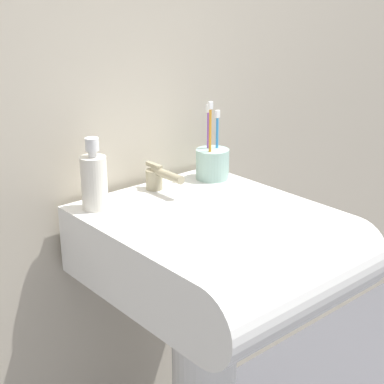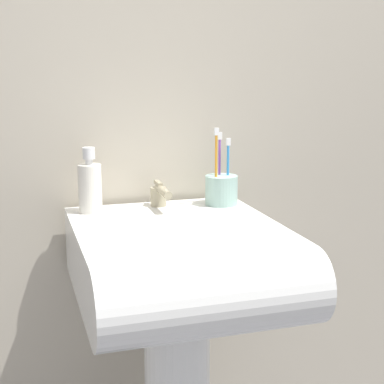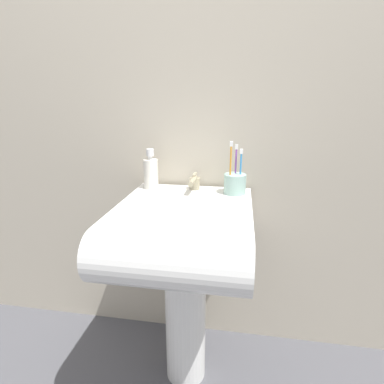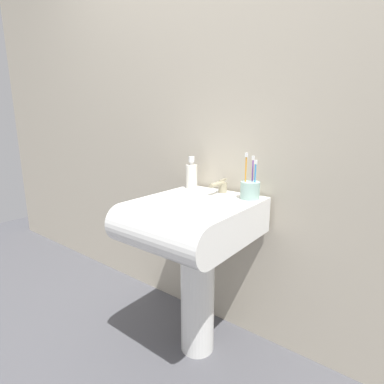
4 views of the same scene
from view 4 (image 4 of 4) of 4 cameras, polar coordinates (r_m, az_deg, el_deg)
ground_plane at (r=1.76m, az=1.00°, el=-27.42°), size 6.00×6.00×0.00m
wall_back at (r=1.59m, az=7.93°, el=14.91°), size 5.00×0.05×2.40m
sink_pedestal at (r=1.58m, az=1.05°, el=-18.77°), size 0.17×0.17×0.63m
sink_basin at (r=1.36m, az=-0.51°, el=-5.57°), size 0.49×0.60×0.17m
faucet at (r=1.52m, az=5.50°, el=1.14°), size 0.04×0.14×0.07m
toothbrush_cup at (r=1.43m, az=11.00°, el=0.45°), size 0.09×0.09×0.22m
soap_bottle at (r=1.62m, az=-0.10°, el=3.18°), size 0.06×0.06×0.17m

